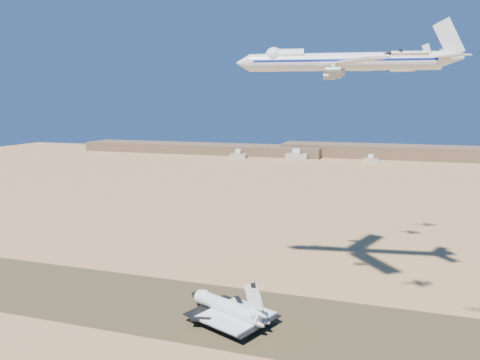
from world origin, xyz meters
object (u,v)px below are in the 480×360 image
(crew_b, at_px, (245,333))
(chase_jet_a, at_px, (409,53))
(crew_a, at_px, (234,328))
(shuttle, at_px, (228,309))
(chase_jet_d, at_px, (422,56))
(chase_jet_c, at_px, (402,70))
(crew_c, at_px, (246,334))
(carrier_747, at_px, (336,62))

(crew_b, distance_m, chase_jet_a, 104.71)
(crew_a, xyz_separation_m, chase_jet_a, (52.49, 10.74, 92.39))
(shuttle, height_order, crew_b, shuttle)
(chase_jet_a, xyz_separation_m, chase_jet_d, (8.92, 103.56, 7.98))
(crew_b, relative_size, chase_jet_c, 0.14)
(chase_jet_a, bearing_deg, crew_c, 177.79)
(chase_jet_d, bearing_deg, crew_a, -130.68)
(crew_b, bearing_deg, carrier_747, -69.86)
(crew_b, xyz_separation_m, chase_jet_c, (46.98, 98.59, 92.64))
(crew_b, bearing_deg, crew_c, -173.60)
(crew_a, bearing_deg, crew_c, -108.51)
(shuttle, bearing_deg, crew_a, -31.81)
(carrier_747, height_order, crew_a, carrier_747)
(carrier_747, relative_size, chase_jet_a, 6.26)
(carrier_747, xyz_separation_m, chase_jet_d, (35.28, 64.23, 6.78))
(carrier_747, relative_size, chase_jet_c, 6.24)
(chase_jet_a, bearing_deg, carrier_747, 106.00)
(crew_c, bearing_deg, chase_jet_c, -60.57)
(crew_c, xyz_separation_m, chase_jet_a, (47.12, 13.17, 92.46))
(crew_a, distance_m, crew_b, 5.13)
(carrier_747, height_order, crew_c, carrier_747)
(chase_jet_c, relative_size, chase_jet_d, 1.00)
(crew_c, distance_m, chase_jet_c, 143.41)
(shuttle, height_order, crew_c, shuttle)
(crew_c, bearing_deg, crew_b, 18.41)
(carrier_747, bearing_deg, chase_jet_d, 52.31)
(crew_c, distance_m, chase_jet_a, 104.61)
(crew_b, bearing_deg, chase_jet_c, -72.99)
(chase_jet_a, height_order, chase_jet_c, chase_jet_c)
(crew_c, relative_size, chase_jet_d, 0.12)
(shuttle, bearing_deg, carrier_747, 77.73)
(crew_a, height_order, crew_c, crew_a)
(carrier_747, distance_m, crew_a, 109.32)
(crew_b, bearing_deg, crew_a, 19.94)
(chase_jet_a, bearing_deg, crew_a, 173.74)
(chase_jet_a, relative_size, chase_jet_c, 1.00)
(chase_jet_a, relative_size, chase_jet_d, 1.00)
(shuttle, xyz_separation_m, chase_jet_c, (56.14, 90.45, 88.78))
(crew_a, xyz_separation_m, chase_jet_c, (51.72, 96.62, 92.71))
(chase_jet_c, bearing_deg, carrier_747, -122.31)
(shuttle, relative_size, crew_c, 22.73)
(carrier_747, relative_size, crew_c, 54.19)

